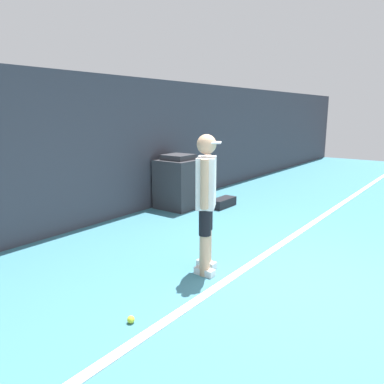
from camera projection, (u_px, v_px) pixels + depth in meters
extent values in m
plane|color=teal|center=(313.00, 292.00, 3.92)|extent=(24.00, 24.00, 0.00)
cube|color=#383842|center=(80.00, 152.00, 5.90)|extent=(24.00, 0.10, 2.44)
cube|color=white|center=(242.00, 271.00, 4.42)|extent=(21.60, 0.10, 0.01)
cylinder|color=tan|center=(205.00, 255.00, 4.27)|extent=(0.12, 0.12, 0.48)
cylinder|color=black|center=(205.00, 222.00, 4.18)|extent=(0.14, 0.14, 0.30)
cube|color=white|center=(205.00, 272.00, 4.31)|extent=(0.10, 0.24, 0.08)
cylinder|color=tan|center=(207.00, 248.00, 4.48)|extent=(0.12, 0.12, 0.48)
cylinder|color=black|center=(207.00, 217.00, 4.40)|extent=(0.14, 0.14, 0.30)
cube|color=white|center=(206.00, 264.00, 4.52)|extent=(0.10, 0.24, 0.08)
cube|color=white|center=(206.00, 182.00, 4.20)|extent=(0.39, 0.34, 0.58)
sphere|color=tan|center=(207.00, 144.00, 4.11)|extent=(0.22, 0.22, 0.22)
cube|color=white|center=(216.00, 143.00, 4.09)|extent=(0.22, 0.19, 0.02)
cylinder|color=tan|center=(204.00, 184.00, 4.00)|extent=(0.09, 0.09, 0.54)
cylinder|color=tan|center=(208.00, 178.00, 4.39)|extent=(0.09, 0.09, 0.54)
cylinder|color=black|center=(208.00, 199.00, 4.53)|extent=(0.18, 0.12, 0.03)
torus|color=black|center=(210.00, 195.00, 4.76)|extent=(0.26, 0.16, 0.29)
sphere|color=#D1E533|center=(131.00, 319.00, 3.33)|extent=(0.07, 0.07, 0.07)
cube|color=#333338|center=(178.00, 184.00, 7.25)|extent=(0.72, 0.72, 0.95)
cube|color=#333338|center=(178.00, 157.00, 7.14)|extent=(0.50, 0.50, 0.10)
cube|color=black|center=(223.00, 203.00, 7.39)|extent=(0.61, 0.26, 0.17)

